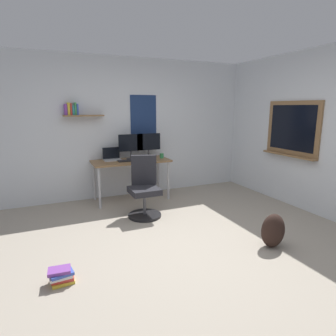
{
  "coord_description": "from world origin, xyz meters",
  "views": [
    {
      "loc": [
        -1.53,
        -2.91,
        1.7
      ],
      "look_at": [
        0.07,
        0.72,
        0.85
      ],
      "focal_mm": 30.63,
      "sensor_mm": 36.0,
      "label": 1
    }
  ],
  "objects_px": {
    "monitor_primary": "(131,145)",
    "computer_mouse": "(143,159)",
    "office_chair": "(144,191)",
    "keyboard": "(128,161)",
    "monitor_secondary": "(149,144)",
    "coffee_mug": "(162,156)",
    "desk": "(131,164)",
    "laptop": "(112,157)",
    "backpack": "(273,231)",
    "book_stack_on_floor": "(61,276)"
  },
  "relations": [
    {
      "from": "monitor_primary",
      "to": "computer_mouse",
      "type": "height_order",
      "value": "monitor_primary"
    },
    {
      "from": "office_chair",
      "to": "keyboard",
      "type": "relative_size",
      "value": 2.57
    },
    {
      "from": "monitor_secondary",
      "to": "monitor_primary",
      "type": "bearing_deg",
      "value": 180.0
    },
    {
      "from": "coffee_mug",
      "to": "desk",
      "type": "bearing_deg",
      "value": 177.35
    },
    {
      "from": "laptop",
      "to": "computer_mouse",
      "type": "distance_m",
      "value": 0.57
    },
    {
      "from": "coffee_mug",
      "to": "office_chair",
      "type": "bearing_deg",
      "value": -127.84
    },
    {
      "from": "keyboard",
      "to": "computer_mouse",
      "type": "height_order",
      "value": "computer_mouse"
    },
    {
      "from": "backpack",
      "to": "book_stack_on_floor",
      "type": "relative_size",
      "value": 1.74
    },
    {
      "from": "office_chair",
      "to": "book_stack_on_floor",
      "type": "height_order",
      "value": "office_chair"
    },
    {
      "from": "coffee_mug",
      "to": "book_stack_on_floor",
      "type": "height_order",
      "value": "coffee_mug"
    },
    {
      "from": "laptop",
      "to": "monitor_secondary",
      "type": "xyz_separation_m",
      "value": [
        0.7,
        -0.05,
        0.22
      ]
    },
    {
      "from": "office_chair",
      "to": "coffee_mug",
      "type": "bearing_deg",
      "value": 52.16
    },
    {
      "from": "office_chair",
      "to": "monitor_primary",
      "type": "bearing_deg",
      "value": 85.15
    },
    {
      "from": "office_chair",
      "to": "book_stack_on_floor",
      "type": "distance_m",
      "value": 1.96
    },
    {
      "from": "office_chair",
      "to": "coffee_mug",
      "type": "xyz_separation_m",
      "value": [
        0.64,
        0.83,
        0.39
      ]
    },
    {
      "from": "laptop",
      "to": "backpack",
      "type": "bearing_deg",
      "value": -62.75
    },
    {
      "from": "office_chair",
      "to": "coffee_mug",
      "type": "distance_m",
      "value": 1.12
    },
    {
      "from": "monitor_secondary",
      "to": "coffee_mug",
      "type": "bearing_deg",
      "value": -30.9
    },
    {
      "from": "backpack",
      "to": "laptop",
      "type": "bearing_deg",
      "value": 117.25
    },
    {
      "from": "office_chair",
      "to": "monitor_secondary",
      "type": "relative_size",
      "value": 2.05
    },
    {
      "from": "keyboard",
      "to": "computer_mouse",
      "type": "relative_size",
      "value": 3.56
    },
    {
      "from": "laptop",
      "to": "desk",
      "type": "bearing_deg",
      "value": -25.33
    },
    {
      "from": "laptop",
      "to": "computer_mouse",
      "type": "relative_size",
      "value": 2.98
    },
    {
      "from": "backpack",
      "to": "desk",
      "type": "bearing_deg",
      "value": 112.79
    },
    {
      "from": "laptop",
      "to": "computer_mouse",
      "type": "height_order",
      "value": "laptop"
    },
    {
      "from": "monitor_primary",
      "to": "desk",
      "type": "bearing_deg",
      "value": -109.18
    },
    {
      "from": "desk",
      "to": "book_stack_on_floor",
      "type": "xyz_separation_m",
      "value": [
        -1.39,
        -2.24,
        -0.59
      ]
    },
    {
      "from": "office_chair",
      "to": "desk",
      "type": "bearing_deg",
      "value": 86.91
    },
    {
      "from": "computer_mouse",
      "to": "coffee_mug",
      "type": "height_order",
      "value": "coffee_mug"
    },
    {
      "from": "keyboard",
      "to": "backpack",
      "type": "xyz_separation_m",
      "value": [
        1.12,
        -2.42,
        -0.54
      ]
    },
    {
      "from": "keyboard",
      "to": "book_stack_on_floor",
      "type": "distance_m",
      "value": 2.63
    },
    {
      "from": "keyboard",
      "to": "book_stack_on_floor",
      "type": "bearing_deg",
      "value": -121.38
    },
    {
      "from": "office_chair",
      "to": "keyboard",
      "type": "distance_m",
      "value": 0.85
    },
    {
      "from": "desk",
      "to": "backpack",
      "type": "height_order",
      "value": "desk"
    },
    {
      "from": "desk",
      "to": "book_stack_on_floor",
      "type": "relative_size",
      "value": 5.65
    },
    {
      "from": "computer_mouse",
      "to": "backpack",
      "type": "distance_m",
      "value": 2.62
    },
    {
      "from": "desk",
      "to": "computer_mouse",
      "type": "distance_m",
      "value": 0.24
    },
    {
      "from": "monitor_primary",
      "to": "coffee_mug",
      "type": "distance_m",
      "value": 0.62
    },
    {
      "from": "monitor_primary",
      "to": "backpack",
      "type": "xyz_separation_m",
      "value": [
        1.01,
        -2.6,
        -0.8
      ]
    },
    {
      "from": "computer_mouse",
      "to": "book_stack_on_floor",
      "type": "relative_size",
      "value": 0.42
    },
    {
      "from": "monitor_primary",
      "to": "monitor_secondary",
      "type": "bearing_deg",
      "value": 0.0
    },
    {
      "from": "desk",
      "to": "coffee_mug",
      "type": "xyz_separation_m",
      "value": [
        0.6,
        -0.03,
        0.12
      ]
    },
    {
      "from": "desk",
      "to": "monitor_secondary",
      "type": "bearing_deg",
      "value": 14.64
    },
    {
      "from": "monitor_secondary",
      "to": "backpack",
      "type": "relative_size",
      "value": 1.08
    },
    {
      "from": "coffee_mug",
      "to": "backpack",
      "type": "bearing_deg",
      "value": -79.6
    },
    {
      "from": "monitor_secondary",
      "to": "coffee_mug",
      "type": "relative_size",
      "value": 5.04
    },
    {
      "from": "laptop",
      "to": "monitor_primary",
      "type": "bearing_deg",
      "value": -7.89
    },
    {
      "from": "computer_mouse",
      "to": "coffee_mug",
      "type": "distance_m",
      "value": 0.39
    },
    {
      "from": "monitor_primary",
      "to": "monitor_secondary",
      "type": "xyz_separation_m",
      "value": [
        0.35,
        0.0,
        0.0
      ]
    },
    {
      "from": "office_chair",
      "to": "backpack",
      "type": "xyz_separation_m",
      "value": [
        1.1,
        -1.64,
        -0.19
      ]
    }
  ]
}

